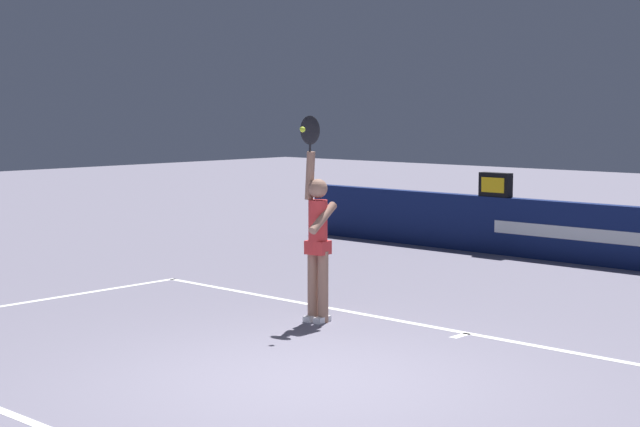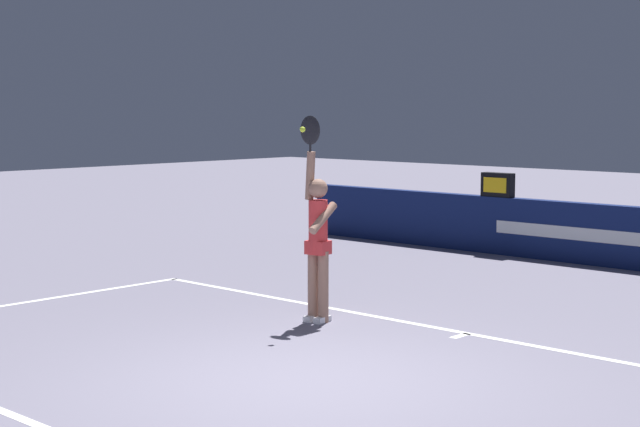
# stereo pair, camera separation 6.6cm
# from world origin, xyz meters

# --- Properties ---
(ground_plane) EXTENTS (60.00, 60.00, 0.00)m
(ground_plane) POSITION_xyz_m (0.00, 0.00, 0.00)
(ground_plane) COLOR slate
(court_lines) EXTENTS (10.60, 5.15, 0.00)m
(court_lines) POSITION_xyz_m (0.00, 0.13, 0.00)
(court_lines) COLOR white
(court_lines) RESTS_ON ground
(speed_display) EXTENTS (0.59, 0.18, 0.42)m
(speed_display) POSITION_xyz_m (-3.20, 8.11, 1.20)
(speed_display) COLOR black
(speed_display) RESTS_ON back_wall
(tennis_player) EXTENTS (0.46, 0.49, 2.43)m
(tennis_player) POSITION_xyz_m (-1.68, 1.95, 1.01)
(tennis_player) COLOR #9C705C
(tennis_player) RESTS_ON ground
(tennis_ball) EXTENTS (0.06, 0.06, 0.06)m
(tennis_ball) POSITION_xyz_m (-1.61, 1.63, 2.28)
(tennis_ball) COLOR #C6E52F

